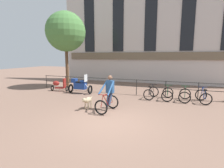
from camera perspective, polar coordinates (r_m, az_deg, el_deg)
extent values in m
plane|color=#7A5B4C|center=(7.16, -1.28, -12.20)|extent=(60.00, 60.00, 0.00)
cylinder|color=#2D2B28|center=(15.28, -20.62, 0.74)|extent=(0.05, 0.05, 1.05)
cylinder|color=#2D2B28|center=(14.13, -14.86, 0.38)|extent=(0.05, 0.05, 1.05)
cylinder|color=#2D2B28|center=(13.15, -8.16, -0.05)|extent=(0.05, 0.05, 1.05)
cylinder|color=#2D2B28|center=(12.37, -0.50, -0.53)|extent=(0.05, 0.05, 1.05)
cylinder|color=#2D2B28|center=(11.85, 8.01, -1.06)|extent=(0.05, 0.05, 1.05)
cylinder|color=#2D2B28|center=(11.60, 17.09, -1.59)|extent=(0.05, 0.05, 1.05)
cylinder|color=#2D2B28|center=(11.66, 26.33, -2.09)|extent=(0.05, 0.05, 1.05)
cylinder|color=#2D2B28|center=(11.77, 8.07, 1.32)|extent=(15.00, 0.04, 0.04)
cylinder|color=#2D2B28|center=(11.84, 8.02, -0.81)|extent=(15.00, 0.04, 0.04)
cube|color=beige|center=(17.64, 12.69, 18.91)|extent=(18.00, 0.60, 11.32)
cube|color=brown|center=(17.02, 12.16, 8.93)|extent=(17.10, 0.12, 0.70)
cube|color=black|center=(19.35, -7.44, 19.86)|extent=(1.10, 0.06, 6.34)
cube|color=black|center=(18.14, 2.02, 20.65)|extent=(1.10, 0.06, 6.34)
cube|color=black|center=(17.43, 12.60, 20.93)|extent=(1.10, 0.06, 6.34)
cube|color=black|center=(17.27, 23.72, 20.52)|extent=(1.10, 0.06, 6.34)
torus|color=black|center=(7.85, -3.64, -7.64)|extent=(0.68, 0.16, 0.68)
torus|color=black|center=(8.77, 0.12, -5.82)|extent=(0.68, 0.16, 0.68)
cylinder|color=maroon|center=(8.14, -2.08, -5.28)|extent=(0.10, 0.49, 0.60)
cylinder|color=maroon|center=(8.43, -0.96, -5.01)|extent=(0.07, 0.23, 0.52)
cylinder|color=maroon|center=(8.17, -1.75, -3.39)|extent=(0.12, 0.66, 0.10)
cylinder|color=maroon|center=(8.59, -0.57, -6.32)|extent=(0.09, 0.44, 0.08)
cylinder|color=maroon|center=(8.61, -0.26, -4.53)|extent=(0.06, 0.27, 0.47)
cylinder|color=maroon|center=(7.86, -3.28, -5.62)|extent=(0.06, 0.23, 0.54)
cylinder|color=maroon|center=(7.88, -2.93, -3.61)|extent=(0.48, 0.09, 0.03)
cube|color=black|center=(8.45, -0.64, -3.06)|extent=(0.15, 0.25, 0.05)
cube|color=navy|center=(8.39, -0.65, -0.85)|extent=(0.39, 0.26, 0.60)
sphere|color=brown|center=(8.32, -0.65, 2.13)|extent=(0.22, 0.22, 0.22)
cylinder|color=navy|center=(8.21, -3.03, -1.18)|extent=(0.23, 0.71, 0.60)
cylinder|color=navy|center=(8.01, -0.45, -1.43)|extent=(0.11, 0.72, 0.60)
cylinder|color=navy|center=(8.47, -1.38, -5.13)|extent=(0.12, 0.31, 0.69)
cylinder|color=navy|center=(8.39, -0.54, -4.84)|extent=(0.18, 0.32, 0.58)
ellipsoid|color=tan|center=(8.82, -7.78, -5.19)|extent=(0.27, 0.50, 0.28)
cylinder|color=tan|center=(8.65, -8.47, -5.34)|extent=(0.16, 0.16, 0.16)
sphere|color=tan|center=(8.50, -9.08, -5.23)|extent=(0.21, 0.21, 0.21)
cone|color=tan|center=(8.43, -9.43, -5.46)|extent=(0.12, 0.13, 0.11)
cylinder|color=tan|center=(9.05, -6.81, -4.43)|extent=(0.06, 0.17, 0.10)
cylinder|color=tan|center=(8.79, -8.72, -6.91)|extent=(0.06, 0.06, 0.38)
cylinder|color=tan|center=(8.71, -7.85, -7.04)|extent=(0.06, 0.06, 0.38)
cylinder|color=tan|center=(9.05, -7.64, -6.42)|extent=(0.06, 0.06, 0.38)
cylinder|color=tan|center=(8.97, -6.80, -6.54)|extent=(0.06, 0.06, 0.38)
torus|color=black|center=(12.12, -7.14, -1.84)|extent=(0.14, 0.62, 0.62)
torus|color=black|center=(12.84, -13.31, -1.40)|extent=(0.14, 0.62, 0.62)
cube|color=navy|center=(12.42, -10.34, -0.62)|extent=(0.85, 0.43, 0.44)
ellipsoid|color=navy|center=(12.29, -9.61, 0.71)|extent=(0.49, 0.34, 0.24)
cube|color=black|center=(12.43, -10.81, 0.64)|extent=(0.57, 0.32, 0.10)
cylinder|color=#B2B2B7|center=(12.17, -7.98, -0.93)|extent=(0.43, 0.07, 0.41)
cube|color=silver|center=(12.13, -8.59, 1.92)|extent=(0.04, 0.44, 0.50)
cube|color=navy|center=(12.58, -12.16, 1.11)|extent=(0.33, 0.37, 0.28)
torus|color=black|center=(11.57, 13.44, -2.45)|extent=(0.66, 0.16, 0.66)
torus|color=black|center=(10.58, 11.86, -3.47)|extent=(0.66, 0.16, 0.66)
cylinder|color=black|center=(11.14, 12.90, -1.66)|extent=(0.11, 0.47, 0.58)
cylinder|color=black|center=(10.85, 12.41, -2.11)|extent=(0.07, 0.22, 0.51)
cylinder|color=black|center=(11.01, 12.80, -0.48)|extent=(0.13, 0.63, 0.10)
cylinder|color=black|center=(10.78, 12.19, -3.38)|extent=(0.09, 0.42, 0.07)
cylinder|color=black|center=(10.65, 12.08, -2.17)|extent=(0.06, 0.25, 0.46)
cylinder|color=black|center=(11.43, 13.35, -1.28)|extent=(0.06, 0.21, 0.52)
cylinder|color=black|center=(11.30, 13.27, -0.08)|extent=(0.48, 0.10, 0.03)
cube|color=black|center=(10.71, 12.31, -0.79)|extent=(0.16, 0.26, 0.05)
torus|color=black|center=(11.51, 17.77, -2.70)|extent=(0.66, 0.07, 0.66)
torus|color=black|center=(10.48, 17.54, -3.82)|extent=(0.66, 0.07, 0.66)
cylinder|color=#194C2D|center=(11.06, 17.74, -1.94)|extent=(0.04, 0.47, 0.58)
cylinder|color=#194C2D|center=(10.76, 17.67, -2.42)|extent=(0.03, 0.22, 0.51)
cylinder|color=#194C2D|center=(10.93, 17.79, -0.76)|extent=(0.04, 0.63, 0.10)
cylinder|color=#194C2D|center=(10.69, 17.58, -3.71)|extent=(0.03, 0.42, 0.07)
cylinder|color=#194C2D|center=(10.55, 17.63, -2.51)|extent=(0.02, 0.25, 0.46)
cylinder|color=#194C2D|center=(11.37, 17.81, -1.53)|extent=(0.03, 0.21, 0.52)
cylinder|color=#194C2D|center=(11.23, 17.86, -0.33)|extent=(0.48, 0.03, 0.03)
cube|color=black|center=(10.62, 17.72, -1.11)|extent=(0.12, 0.24, 0.05)
torus|color=black|center=(11.51, 22.74, -2.97)|extent=(0.66, 0.10, 0.66)
torus|color=black|center=(10.49, 22.60, -4.10)|extent=(0.66, 0.10, 0.66)
cylinder|color=#194C2D|center=(11.07, 22.76, -2.22)|extent=(0.06, 0.47, 0.58)
cylinder|color=#194C2D|center=(10.76, 22.71, -2.70)|extent=(0.05, 0.22, 0.51)
cylinder|color=#194C2D|center=(10.93, 22.83, -1.04)|extent=(0.07, 0.63, 0.10)
cylinder|color=#194C2D|center=(10.70, 22.62, -3.99)|extent=(0.05, 0.42, 0.07)
cylinder|color=#194C2D|center=(10.55, 22.69, -2.79)|extent=(0.04, 0.25, 0.46)
cylinder|color=#194C2D|center=(11.37, 22.81, -1.81)|extent=(0.04, 0.21, 0.52)
cylinder|color=#194C2D|center=(11.24, 22.88, -0.61)|extent=(0.48, 0.06, 0.03)
cube|color=black|center=(10.62, 22.79, -1.39)|extent=(0.13, 0.25, 0.05)
torus|color=black|center=(11.59, 27.06, -3.19)|extent=(0.66, 0.13, 0.66)
torus|color=black|center=(10.59, 28.29, -4.37)|extent=(0.66, 0.13, 0.66)
cylinder|color=navy|center=(11.15, 27.60, -2.47)|extent=(0.08, 0.47, 0.58)
cylinder|color=navy|center=(10.86, 27.96, -2.97)|extent=(0.06, 0.22, 0.51)
cylinder|color=navy|center=(11.02, 27.81, -1.31)|extent=(0.10, 0.63, 0.10)
cylinder|color=navy|center=(10.79, 28.02, -4.25)|extent=(0.07, 0.42, 0.07)
cylinder|color=navy|center=(10.65, 28.23, -3.07)|extent=(0.05, 0.25, 0.46)
cylinder|color=navy|center=(11.45, 27.25, -2.04)|extent=(0.05, 0.21, 0.52)
cylinder|color=navy|center=(11.32, 27.45, -0.86)|extent=(0.48, 0.08, 0.03)
cube|color=black|center=(10.72, 28.19, -1.67)|extent=(0.14, 0.25, 0.05)
torus|color=black|center=(13.42, -14.50, -1.47)|extent=(0.14, 0.41, 0.40)
torus|color=black|center=(13.99, -18.91, -1.25)|extent=(0.14, 0.41, 0.40)
cube|color=maroon|center=(13.68, -16.76, -1.20)|extent=(0.71, 0.38, 0.08)
cube|color=maroon|center=(13.43, -15.25, 0.24)|extent=(0.15, 0.33, 0.72)
ellipsoid|color=maroon|center=(13.76, -17.79, 0.24)|extent=(0.56, 0.37, 0.36)
cylinder|color=brown|center=(15.06, -14.46, 5.92)|extent=(0.26, 0.26, 3.67)
sphere|color=#477A3D|center=(15.16, -14.89, 16.20)|extent=(3.19, 3.19, 3.19)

